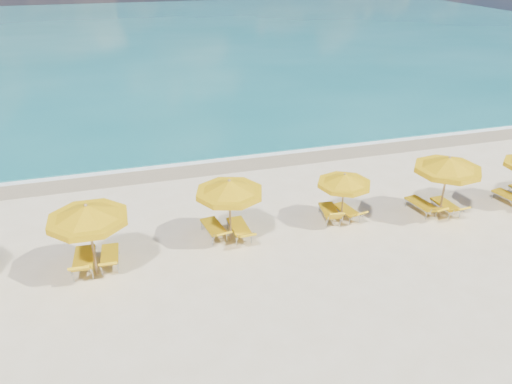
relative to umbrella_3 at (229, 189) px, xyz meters
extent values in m
plane|color=beige|center=(1.35, -0.23, -2.12)|extent=(120.00, 120.00, 0.00)
cube|color=#126167|center=(1.35, 47.77, -2.12)|extent=(120.00, 80.00, 0.30)
cube|color=tan|center=(1.35, 7.17, -2.12)|extent=(120.00, 2.60, 0.01)
cube|color=white|center=(1.35, 7.97, -2.12)|extent=(120.00, 1.20, 0.03)
cube|color=white|center=(-4.65, 16.77, -2.12)|extent=(14.00, 0.36, 0.05)
cube|color=white|center=(9.35, 23.77, -2.12)|extent=(18.00, 0.30, 0.05)
cylinder|color=tan|center=(-4.75, -0.77, -0.86)|extent=(0.08, 0.08, 2.52)
cone|color=#DCA70B|center=(-4.75, -0.77, 0.19)|extent=(3.40, 3.40, 0.50)
cylinder|color=#DCA70B|center=(-4.75, -0.77, -0.05)|extent=(3.43, 3.43, 0.20)
sphere|color=tan|center=(-4.75, -0.77, 0.45)|extent=(0.11, 0.11, 0.11)
cylinder|color=tan|center=(0.00, 0.00, -0.93)|extent=(0.07, 0.07, 2.38)
cone|color=#DCA70B|center=(0.00, 0.00, 0.07)|extent=(2.66, 2.66, 0.48)
cylinder|color=#DCA70B|center=(0.00, 0.00, -0.16)|extent=(2.68, 2.68, 0.19)
sphere|color=tan|center=(0.00, 0.00, 0.31)|extent=(0.11, 0.11, 0.11)
cylinder|color=tan|center=(4.49, 0.08, -1.11)|extent=(0.06, 0.06, 2.02)
cone|color=#DCA70B|center=(4.49, 0.08, -0.26)|extent=(2.32, 2.32, 0.40)
cylinder|color=#DCA70B|center=(4.49, 0.08, -0.46)|extent=(2.34, 2.34, 0.16)
sphere|color=tan|center=(4.49, 0.08, -0.05)|extent=(0.09, 0.09, 0.09)
cylinder|color=tan|center=(8.45, -0.64, -0.86)|extent=(0.08, 0.08, 2.52)
cone|color=#DCA70B|center=(8.45, -0.64, 0.19)|extent=(3.15, 3.15, 0.50)
cylinder|color=#DCA70B|center=(8.45, -0.64, -0.05)|extent=(3.18, 3.18, 0.20)
sphere|color=tan|center=(8.45, -0.64, 0.45)|extent=(0.11, 0.11, 0.11)
cube|color=gold|center=(-5.12, -0.32, -1.70)|extent=(0.75, 1.50, 0.09)
cube|color=gold|center=(-5.19, -1.30, -1.48)|extent=(0.69, 0.63, 0.50)
cube|color=gold|center=(-4.29, -0.28, -1.75)|extent=(0.64, 1.31, 0.08)
cube|color=gold|center=(-4.34, -1.15, -1.57)|extent=(0.60, 0.56, 0.42)
cube|color=gold|center=(-0.53, 0.55, -1.74)|extent=(0.78, 1.40, 0.08)
cube|color=gold|center=(-0.39, -0.37, -1.57)|extent=(0.67, 0.66, 0.39)
cube|color=gold|center=(0.38, 0.28, -1.73)|extent=(0.64, 1.37, 0.08)
cube|color=gold|center=(0.41, -0.68, -1.58)|extent=(0.62, 0.62, 0.37)
cube|color=gold|center=(4.14, 0.47, -1.74)|extent=(0.79, 1.39, 0.08)
cube|color=gold|center=(4.00, -0.39, -1.52)|extent=(0.66, 0.58, 0.49)
cube|color=gold|center=(4.84, 0.40, -1.78)|extent=(0.73, 1.25, 0.07)
cube|color=gold|center=(4.99, -0.39, -1.61)|extent=(0.60, 0.57, 0.39)
cube|color=gold|center=(7.96, -0.02, -1.74)|extent=(0.78, 1.39, 0.08)
cube|color=gold|center=(8.10, -0.94, -1.60)|extent=(0.67, 0.67, 0.34)
cube|color=gold|center=(8.89, -0.34, -1.76)|extent=(0.61, 1.28, 0.08)
cube|color=gold|center=(8.93, -1.20, -1.59)|extent=(0.58, 0.55, 0.40)
cube|color=gold|center=(11.90, -0.42, -1.76)|extent=(0.76, 1.32, 0.08)
camera|label=1|loc=(-3.58, -15.33, 7.65)|focal=35.00mm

